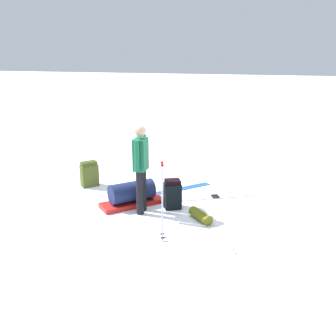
% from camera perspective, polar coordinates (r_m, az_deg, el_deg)
% --- Properties ---
extents(ground_plane, '(80.00, 80.00, 0.00)m').
position_cam_1_polar(ground_plane, '(8.23, 0.00, -4.66)').
color(ground_plane, white).
extents(skier_standing, '(0.57, 0.23, 1.70)m').
position_cam_1_polar(skier_standing, '(7.37, -3.94, 0.52)').
color(skier_standing, black).
rests_on(skier_standing, ground_plane).
extents(ski_pair_near, '(0.88, 1.68, 0.05)m').
position_cam_1_polar(ski_pair_near, '(8.42, 6.80, -4.20)').
color(ski_pair_near, silver).
rests_on(ski_pair_near, ground_plane).
extents(ski_pair_far, '(1.32, 1.39, 0.05)m').
position_cam_1_polar(ski_pair_far, '(8.79, 1.10, -3.15)').
color(ski_pair_far, '#2861A8').
rests_on(ski_pair_far, ground_plane).
extents(backpack_large_dark, '(0.42, 0.43, 0.58)m').
position_cam_1_polar(backpack_large_dark, '(9.15, -11.26, -0.88)').
color(backpack_large_dark, '#414E1D').
rests_on(backpack_large_dark, ground_plane).
extents(backpack_bright, '(0.39, 0.41, 0.58)m').
position_cam_1_polar(backpack_bright, '(7.75, 0.66, -3.81)').
color(backpack_bright, black).
rests_on(backpack_bright, ground_plane).
extents(ski_poles_planted_near, '(0.21, 0.11, 1.32)m').
position_cam_1_polar(ski_poles_planted_near, '(6.35, -0.83, -4.29)').
color(ski_poles_planted_near, '#B1AEC4').
rests_on(ski_poles_planted_near, ground_plane).
extents(gear_sled, '(1.19, 1.24, 0.49)m').
position_cam_1_polar(gear_sled, '(7.94, -5.23, -3.83)').
color(gear_sled, red).
rests_on(gear_sled, ground_plane).
extents(sleeping_mat_rolled, '(0.53, 0.50, 0.18)m').
position_cam_1_polar(sleeping_mat_rolled, '(7.31, 4.71, -6.86)').
color(sleeping_mat_rolled, '#5E6116').
rests_on(sleeping_mat_rolled, ground_plane).
extents(thermos_bottle, '(0.07, 0.07, 0.26)m').
position_cam_1_polar(thermos_bottle, '(10.35, -3.24, 0.65)').
color(thermos_bottle, '#1F6D2A').
rests_on(thermos_bottle, ground_plane).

